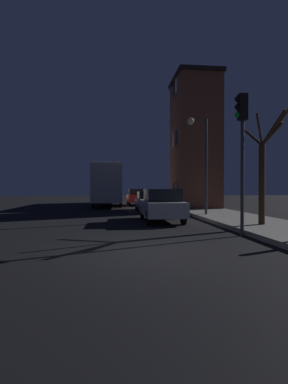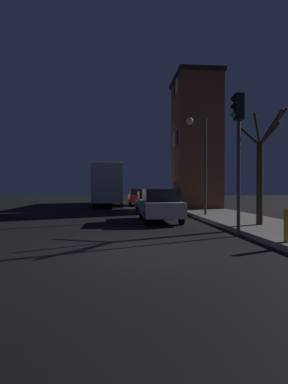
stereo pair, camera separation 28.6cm
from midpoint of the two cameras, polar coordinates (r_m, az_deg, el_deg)
ground_plane at (r=7.95m, az=-0.10°, el=-11.14°), size 120.00×120.00×0.00m
brick_building at (r=23.94m, az=10.10°, el=9.39°), size 3.37×4.50×10.12m
streetlamp at (r=17.18m, az=10.99°, el=8.22°), size 1.17×0.40×5.41m
traffic_light at (r=10.86m, az=18.19°, el=10.32°), size 0.43×0.24×4.85m
bare_tree at (r=12.94m, az=21.95°, el=4.08°), size 1.11×2.72×4.48m
bus at (r=29.15m, az=-6.38°, el=1.84°), size 2.48×11.90×3.72m
car_near_lane at (r=14.69m, az=3.56°, el=-2.43°), size 1.76×4.34×1.60m
car_mid_lane at (r=21.55m, az=1.34°, el=-1.71°), size 1.76×3.99×1.41m
car_far_lane at (r=28.94m, az=-0.79°, el=-0.88°), size 1.82×4.62×1.59m
fire_hydrant at (r=9.13m, az=26.50°, el=-5.55°), size 0.21×0.21×0.91m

